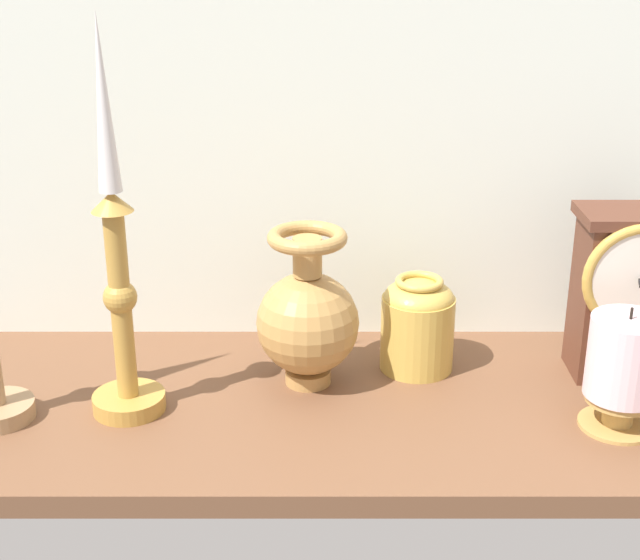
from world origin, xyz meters
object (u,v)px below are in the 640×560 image
Objects in this scene: brass_vase_jar at (416,322)px; brass_vase_bulbous at (306,317)px; candlestick_tall_left at (116,278)px; pillar_candle_front at (622,368)px; mantel_clock at (625,290)px.

brass_vase_bulbous is at bearing -163.70° from brass_vase_jar.
pillar_candle_front is at bearing -3.88° from candlestick_tall_left.
pillar_candle_front is (31.94, -9.60, -1.30)cm from brass_vase_bulbous.
pillar_candle_front is at bearing -34.34° from brass_vase_jar.
mantel_clock is at bearing 73.48° from pillar_candle_front.
candlestick_tall_left reaches higher than pillar_candle_front.
mantel_clock is 12.78cm from pillar_candle_front.
candlestick_tall_left is 21.15cm from brass_vase_bulbous.
candlestick_tall_left reaches higher than mantel_clock.
candlestick_tall_left reaches higher than brass_vase_jar.
brass_vase_jar is (12.53, 3.66, -2.21)cm from brass_vase_bulbous.
brass_vase_bulbous reaches higher than pillar_candle_front.
brass_vase_bulbous is 33.38cm from pillar_candle_front.
candlestick_tall_left is 51.70cm from pillar_candle_front.
pillar_candle_front is at bearing -106.52° from mantel_clock.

